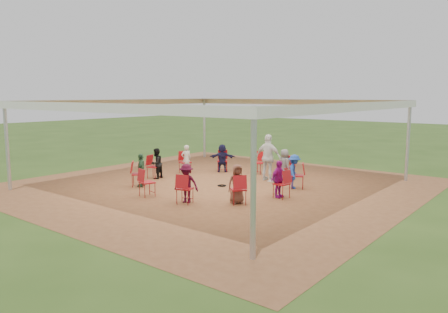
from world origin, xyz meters
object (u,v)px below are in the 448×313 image
Objects in this scene: chair_9 at (185,189)px; chair_2 at (287,168)px; chair_5 at (185,162)px; standing_person at (268,157)px; chair_10 at (238,189)px; person_seated_1 at (294,172)px; chair_4 at (222,161)px; cable_coil at (222,186)px; person_seated_3 at (222,158)px; person_seated_0 at (279,179)px; chair_7 at (138,174)px; chair_1 at (298,176)px; person_seated_6 at (141,170)px; chair_3 at (259,163)px; person_seated_7 at (186,183)px; person_seated_5 at (156,163)px; person_seated_8 at (237,184)px; laptop at (274,179)px; person_seated_4 at (186,159)px; chair_6 at (154,167)px; person_seated_2 at (284,165)px; chair_0 at (282,184)px; chair_8 at (147,183)px.

chair_2 is at bearing 65.45° from chair_9.
standing_person is at bearing 124.80° from chair_5.
chair_10 is 0.77× the size of person_seated_1.
chair_4 is 2.99m from cable_coil.
person_seated_0 is at bearing 114.55° from person_seated_3.
chair_7 is 2.17× the size of cable_coil.
person_seated_6 is (-4.43, -3.13, 0.14)m from chair_1.
person_seated_7 reaches higher than chair_3.
person_seated_5 reaches higher than chair_10.
person_seated_8 is at bearing 102.60° from standing_person.
chair_10 is at bearing 12.10° from person_seated_7.
standing_person is (-1.18, 3.51, 0.29)m from person_seated_8.
person_seated_4 is at bearing 81.57° from laptop.
chair_10 is at bearing 173.78° from laptop.
chair_6 is 4.40m from standing_person.
chair_7 is 3.03m from chair_9.
chair_1 is 5.43m from person_seated_6.
chair_1 and chair_4 have the same top height.
chair_9 is 0.77× the size of person_seated_5.
person_seated_6 is at bearing 82.00° from chair_2.
chair_9 is 0.19m from person_seated_7.
person_seated_8 reaches higher than chair_1.
person_seated_2 and person_seated_8 have the same top height.
person_seated_2 reaches higher than laptop.
chair_4 is 0.77× the size of person_seated_4.
cable_coil is at bearing 87.71° from chair_10.
person_seated_1 is at bearing 30.35° from cable_coil.
person_seated_4 is (-3.41, 3.64, 0.14)m from chair_9.
chair_6 is at bearing -90.00° from person_seated_5.
chair_1 is 1.00× the size of chair_4.
person_seated_6 reaches higher than chair_2.
person_seated_6 reaches higher than chair_7.
person_seated_3 is at bearing 65.45° from person_seated_0.
chair_7 is at bearing 81.82° from chair_2.
chair_9 is 0.52× the size of standing_person.
chair_0 is 4.23m from chair_3.
chair_9 is 4.15m from person_seated_1.
person_seated_0 is 3.29× the size of laptop.
cable_coil is (0.88, 2.68, -0.43)m from chair_8.
person_seated_0 reaches higher than chair_2.
person_seated_6 is at bearing 98.18° from person_seated_1.
laptop is at bearing 22.33° from person_seated_8.
chair_3 is at bearing 32.73° from chair_1.
chair_8 is at bearing 98.18° from chair_2.
person_seated_4 is at bearing 81.82° from person_seated_0.
chair_2 is 0.77× the size of person_seated_5.
person_seated_1 and person_seated_5 have the same top height.
person_seated_1 is 4.05m from person_seated_3.
person_seated_8 is at bearing 82.00° from chair_5.
person_seated_6 is 4.05m from person_seated_8.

